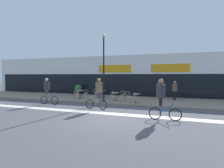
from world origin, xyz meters
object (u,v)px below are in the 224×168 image
cafe_chair_0_near (77,94)px  cafe_chair_1_near (100,93)px  bistro_table_0 (80,93)px  cyclist_2 (162,96)px  planter_pot (78,89)px  bistro_table_2 (115,95)px  cafe_chair_3_side (129,96)px  cyclist_1 (98,91)px  pedestrian_near_end (175,89)px  cafe_chair_3_near (135,97)px  cafe_chair_0_side (86,93)px  cafe_chair_2_side (122,95)px  bistro_table_3 (136,96)px  cyclist_0 (47,89)px  cafe_chair_2_near (113,95)px  bistro_table_1 (102,93)px  lamp_post (104,64)px  cafe_chair_1_side (96,93)px

cafe_chair_0_near → cafe_chair_1_near: (1.99, 0.88, 0.00)m
bistro_table_0 → cyclist_2: bearing=-34.9°
planter_pot → bistro_table_2: bearing=-28.1°
cafe_chair_3_side → cyclist_1: 3.48m
bistro_table_0 → bistro_table_2: bearing=-4.2°
bistro_table_2 → pedestrian_near_end: pedestrian_near_end is taller
cafe_chair_3_near → pedestrian_near_end: pedestrian_near_end is taller
cafe_chair_0_side → cafe_chair_2_side: same height
cafe_chair_0_near → cafe_chair_0_side: (0.64, 0.62, 0.00)m
bistro_table_3 → pedestrian_near_end: 4.05m
cyclist_0 → cafe_chair_2_near: bearing=26.6°
bistro_table_0 → cyclist_1: 5.43m
bistro_table_1 → lamp_post: lamp_post is taller
cyclist_0 → pedestrian_near_end: (9.97, 5.06, -0.09)m
bistro_table_3 → cafe_chair_2_near: cafe_chair_2_near is taller
lamp_post → planter_pot: bearing=139.4°
cafe_chair_0_near → cafe_chair_1_side: (1.38, 1.49, 0.00)m
bistro_table_2 → cyclist_1: (-0.07, -3.68, 0.68)m
bistro_table_0 → bistro_table_2: size_ratio=1.09×
cafe_chair_3_near → cyclist_1: (-2.10, -2.47, 0.67)m
cafe_chair_1_near → lamp_post: (1.12, -1.75, 2.72)m
bistro_table_1 → cyclist_2: 8.84m
cafe_chair_1_side → planter_pot: 3.53m
cafe_chair_2_side → cyclist_2: cyclist_2 is taller
cafe_chair_3_side → cyclist_1: cyclist_1 is taller
bistro_table_1 → cafe_chair_2_near: bearing=-45.7°
bistro_table_0 → cafe_chair_1_side: 1.62m
bistro_table_2 → bistro_table_3: (2.02, -0.58, 0.01)m
bistro_table_3 → pedestrian_near_end: size_ratio=0.42×
cafe_chair_3_near → planter_pot: (-7.45, 4.11, 0.13)m
cafe_chair_3_side → cyclist_2: 5.56m
cafe_chair_1_near → lamp_post: bearing=-141.2°
cafe_chair_0_near → planter_pot: (-1.68, 3.25, 0.13)m
bistro_table_0 → bistro_table_1: (1.99, 0.88, -0.01)m
bistro_table_0 → cafe_chair_3_side: size_ratio=0.86×
bistro_table_0 → bistro_table_3: (5.75, -0.86, -0.03)m
cafe_chair_0_side → cafe_chair_3_side: (4.50, -0.86, 0.00)m
bistro_table_3 → cafe_chair_0_side: size_ratio=0.82×
bistro_table_0 → cyclist_1: (3.66, -3.95, 0.64)m
cafe_chair_2_side → cafe_chair_1_near: bearing=-4.2°
cafe_chair_1_side → cyclist_2: size_ratio=0.41×
cyclist_0 → cyclist_2: cyclist_2 is taller
bistro_table_2 → cyclist_2: cyclist_2 is taller
cafe_chair_2_near → cyclist_0: size_ratio=0.42×
cyclist_1 → planter_pot: bearing=-48.7°
planter_pot → cafe_chair_0_side: bearing=-48.6°
cafe_chair_1_side → cyclist_1: 5.38m
bistro_table_2 → cafe_chair_3_side: (1.39, -0.59, 0.01)m
cafe_chair_0_side → cyclist_1: (3.04, -3.95, 0.67)m
bistro_table_0 → cafe_chair_2_side: cafe_chair_2_side is taller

